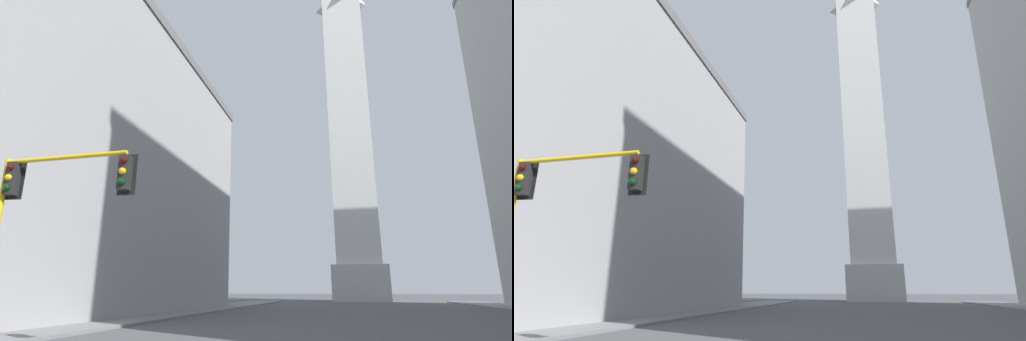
# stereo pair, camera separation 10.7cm
# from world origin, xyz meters

# --- Properties ---
(sidewalk_left) EXTENTS (5.00, 81.63, 0.15)m
(sidewalk_left) POSITION_xyz_m (-14.72, 24.49, 0.07)
(sidewalk_left) COLOR slate
(sidewalk_left) RESTS_ON ground_plane
(building_left) EXTENTS (27.34, 38.03, 23.46)m
(building_left) POSITION_xyz_m (-28.51, 24.81, 11.74)
(building_left) COLOR #9E9EA0
(building_left) RESTS_ON ground_plane
(obelisk) EXTENTS (8.85, 8.85, 63.81)m
(obelisk) POSITION_xyz_m (0.00, 68.03, 30.53)
(obelisk) COLOR silver
(obelisk) RESTS_ON ground_plane
(traffic_light_near_left) EXTENTS (4.90, 0.53, 6.00)m
(traffic_light_near_left) POSITION_xyz_m (-10.57, 8.91, 4.57)
(traffic_light_near_left) COLOR yellow
(traffic_light_near_left) RESTS_ON ground_plane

